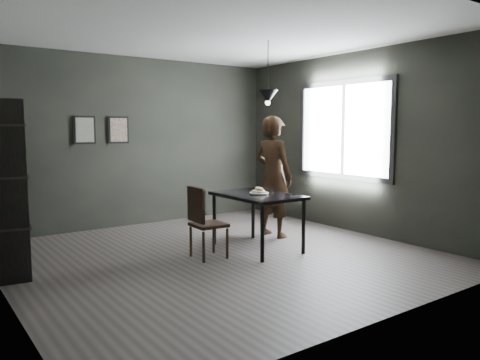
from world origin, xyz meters
TOP-DOWN VIEW (x-y plane):
  - ground at (0.00, 0.00)m, footprint 5.00×5.00m
  - back_wall at (0.00, 2.50)m, footprint 5.00×0.10m
  - ceiling at (0.00, 0.00)m, footprint 5.00×5.00m
  - window_assembly at (2.47, 0.20)m, footprint 0.04×1.96m
  - cafe_table at (0.60, 0.00)m, footprint 0.80×1.20m
  - white_plate at (0.62, -0.01)m, footprint 0.23×0.23m
  - donut_pile at (0.62, -0.01)m, footprint 0.19×0.19m
  - woman at (1.26, 0.47)m, footprint 0.55×0.73m
  - wood_chair at (-0.24, 0.02)m, footprint 0.41×0.41m
  - shelf_unit at (-2.32, 0.64)m, footprint 0.45×0.69m
  - pendant_lamp at (0.85, 0.10)m, footprint 0.28×0.28m
  - framed_print_left at (-0.90, 2.47)m, footprint 0.34×0.04m
  - framed_print_right at (-0.35, 2.47)m, footprint 0.34×0.04m

SIDE VIEW (x-z plane):
  - ground at x=0.00m, z-range 0.00..0.00m
  - wood_chair at x=-0.24m, z-range 0.06..0.97m
  - cafe_table at x=0.60m, z-range 0.30..1.05m
  - white_plate at x=0.62m, z-range 0.75..0.76m
  - donut_pile at x=0.62m, z-range 0.75..0.84m
  - woman at x=1.26m, z-range 0.00..1.81m
  - shelf_unit at x=-2.32m, z-range 0.00..1.92m
  - back_wall at x=0.00m, z-range 0.00..2.80m
  - window_assembly at x=2.47m, z-range 0.82..2.38m
  - framed_print_left at x=-0.90m, z-range 1.38..1.82m
  - framed_print_right at x=-0.35m, z-range 1.38..1.82m
  - pendant_lamp at x=0.85m, z-range 1.62..2.48m
  - ceiling at x=0.00m, z-range 2.79..2.81m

